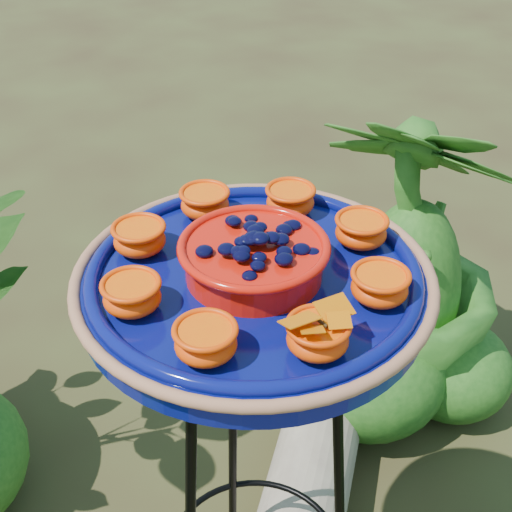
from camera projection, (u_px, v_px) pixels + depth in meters
name	position (u px, v px, depth m)	size (l,w,h in m)	color
tripod_stand	(254.00, 471.00, 1.16)	(0.38, 0.38, 0.91)	black
feeder_dish	(254.00, 276.00, 0.94)	(0.54, 0.54, 0.11)	#070D59
driftwood_log	(304.00, 505.00, 1.64)	(0.20, 0.20, 0.59)	tan
shrub_back_right	(411.00, 259.00, 1.86)	(0.49, 0.49, 0.87)	#1D4E14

